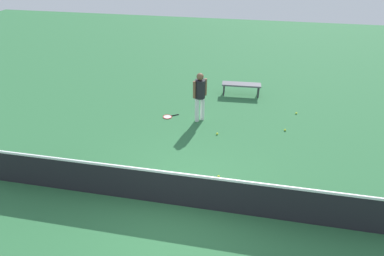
# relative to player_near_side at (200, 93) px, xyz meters

# --- Properties ---
(ground_plane) EXTENTS (40.00, 40.00, 0.00)m
(ground_plane) POSITION_rel_player_near_side_xyz_m (-0.27, 4.09, -1.01)
(ground_plane) COLOR #2D6B3D
(court_net) EXTENTS (10.09, 0.09, 1.07)m
(court_net) POSITION_rel_player_near_side_xyz_m (-0.27, 4.09, -0.51)
(court_net) COLOR #4C4C51
(court_net) RESTS_ON ground_plane
(player_near_side) EXTENTS (0.48, 0.48, 1.70)m
(player_near_side) POSITION_rel_player_near_side_xyz_m (0.00, 0.00, 0.00)
(player_near_side) COLOR white
(player_near_side) RESTS_ON ground_plane
(tennis_racket_near_player) EXTENTS (0.58, 0.47, 0.03)m
(tennis_racket_near_player) POSITION_rel_player_near_side_xyz_m (1.11, -0.01, -1.00)
(tennis_racket_near_player) COLOR red
(tennis_racket_near_player) RESTS_ON ground_plane
(tennis_ball_near_player) EXTENTS (0.07, 0.07, 0.07)m
(tennis_ball_near_player) POSITION_rel_player_near_side_xyz_m (-0.71, 0.81, -0.98)
(tennis_ball_near_player) COLOR #C6E033
(tennis_ball_near_player) RESTS_ON ground_plane
(tennis_ball_by_net) EXTENTS (0.07, 0.07, 0.07)m
(tennis_ball_by_net) POSITION_rel_player_near_side_xyz_m (-3.29, -1.09, -0.98)
(tennis_ball_by_net) COLOR #C6E033
(tennis_ball_by_net) RESTS_ON ground_plane
(tennis_ball_midcourt) EXTENTS (0.07, 0.07, 0.07)m
(tennis_ball_midcourt) POSITION_rel_player_near_side_xyz_m (-2.84, 0.17, -0.98)
(tennis_ball_midcourt) COLOR #C6E033
(tennis_ball_midcourt) RESTS_ON ground_plane
(tennis_ball_baseline) EXTENTS (0.07, 0.07, 0.07)m
(tennis_ball_baseline) POSITION_rel_player_near_side_xyz_m (-1.01, 2.91, -0.98)
(tennis_ball_baseline) COLOR #C6E033
(tennis_ball_baseline) RESTS_ON ground_plane
(courtside_bench) EXTENTS (1.52, 0.48, 0.48)m
(courtside_bench) POSITION_rel_player_near_side_xyz_m (-1.25, -2.32, -0.59)
(courtside_bench) COLOR #595960
(courtside_bench) RESTS_ON ground_plane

